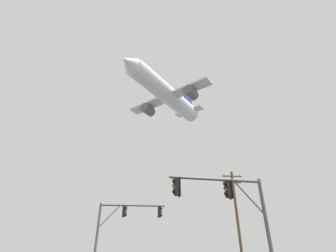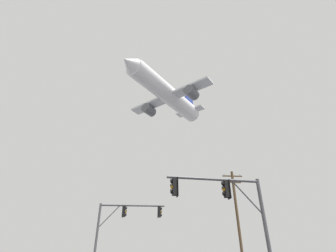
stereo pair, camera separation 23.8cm
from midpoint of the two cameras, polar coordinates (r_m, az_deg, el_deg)
The scene contains 4 objects.
signal_pole_near at distance 14.24m, azimuth 14.50°, elevation -16.90°, with size 5.41×0.84×5.59m.
signal_pole_far at distance 23.23m, azimuth -10.31°, elevation -20.93°, with size 5.82×0.47×5.85m.
utility_pole at distance 27.69m, azimuth 16.15°, elevation -19.57°, with size 2.20×0.28×10.02m.
airplane at distance 53.87m, azimuth -0.05°, elevation 7.41°, with size 19.76×22.39×7.26m.
Camera 2 is at (-0.47, -4.67, 1.60)m, focal length 26.08 mm.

